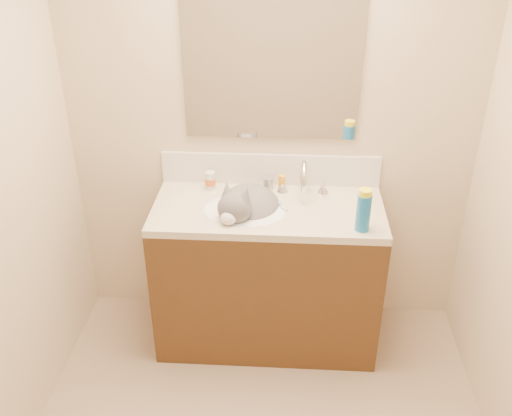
# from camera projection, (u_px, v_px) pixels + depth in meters

# --- Properties ---
(room_shell) EXTENTS (2.24, 2.54, 2.52)m
(room_shell) POSITION_uv_depth(u_px,v_px,m) (257.00, 185.00, 1.80)
(room_shell) COLOR #C9B495
(room_shell) RESTS_ON ground
(vanity_cabinet) EXTENTS (1.20, 0.55, 0.82)m
(vanity_cabinet) POSITION_uv_depth(u_px,v_px,m) (267.00, 277.00, 3.17)
(vanity_cabinet) COLOR #462B13
(vanity_cabinet) RESTS_ON ground
(counter_slab) EXTENTS (1.20, 0.55, 0.04)m
(counter_slab) POSITION_uv_depth(u_px,v_px,m) (268.00, 210.00, 2.96)
(counter_slab) COLOR beige
(counter_slab) RESTS_ON vanity_cabinet
(basin) EXTENTS (0.45, 0.36, 0.14)m
(basin) POSITION_uv_depth(u_px,v_px,m) (245.00, 221.00, 2.97)
(basin) COLOR white
(basin) RESTS_ON vanity_cabinet
(faucet) EXTENTS (0.28, 0.20, 0.21)m
(faucet) POSITION_uv_depth(u_px,v_px,m) (303.00, 181.00, 3.02)
(faucet) COLOR silver
(faucet) RESTS_ON counter_slab
(cat) EXTENTS (0.44, 0.50, 0.35)m
(cat) POSITION_uv_depth(u_px,v_px,m) (247.00, 209.00, 2.97)
(cat) COLOR #595659
(cat) RESTS_ON basin
(backsplash) EXTENTS (1.20, 0.02, 0.18)m
(backsplash) POSITION_uv_depth(u_px,v_px,m) (270.00, 169.00, 3.14)
(backsplash) COLOR silver
(backsplash) RESTS_ON counter_slab
(mirror) EXTENTS (0.90, 0.02, 0.80)m
(mirror) POSITION_uv_depth(u_px,v_px,m) (272.00, 63.00, 2.85)
(mirror) COLOR white
(mirror) RESTS_ON room_shell
(pill_bottle) EXTENTS (0.06, 0.06, 0.10)m
(pill_bottle) POSITION_uv_depth(u_px,v_px,m) (210.00, 180.00, 3.11)
(pill_bottle) COLOR silver
(pill_bottle) RESTS_ON counter_slab
(pill_label) EXTENTS (0.06, 0.06, 0.04)m
(pill_label) POSITION_uv_depth(u_px,v_px,m) (210.00, 181.00, 3.11)
(pill_label) COLOR #D25E23
(pill_label) RESTS_ON pill_bottle
(silver_jar) EXTENTS (0.06, 0.06, 0.07)m
(silver_jar) POSITION_uv_depth(u_px,v_px,m) (268.00, 183.00, 3.12)
(silver_jar) COLOR #B7B7BC
(silver_jar) RESTS_ON counter_slab
(amber_bottle) EXTENTS (0.04, 0.04, 0.09)m
(amber_bottle) POSITION_uv_depth(u_px,v_px,m) (282.00, 183.00, 3.09)
(amber_bottle) COLOR orange
(amber_bottle) RESTS_ON counter_slab
(toothbrush) EXTENTS (0.09, 0.13, 0.01)m
(toothbrush) POSITION_uv_depth(u_px,v_px,m) (279.00, 204.00, 2.97)
(toothbrush) COLOR silver
(toothbrush) RESTS_ON counter_slab
(toothbrush_head) EXTENTS (0.03, 0.03, 0.02)m
(toothbrush_head) POSITION_uv_depth(u_px,v_px,m) (279.00, 204.00, 2.97)
(toothbrush_head) COLOR #5DA1C6
(toothbrush_head) RESTS_ON counter_slab
(spray_can) EXTENTS (0.09, 0.09, 0.19)m
(spray_can) POSITION_uv_depth(u_px,v_px,m) (363.00, 213.00, 2.71)
(spray_can) COLOR #1969B1
(spray_can) RESTS_ON counter_slab
(spray_cap) EXTENTS (0.08, 0.08, 0.04)m
(spray_cap) POSITION_uv_depth(u_px,v_px,m) (365.00, 193.00, 2.66)
(spray_cap) COLOR yellow
(spray_cap) RESTS_ON spray_can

